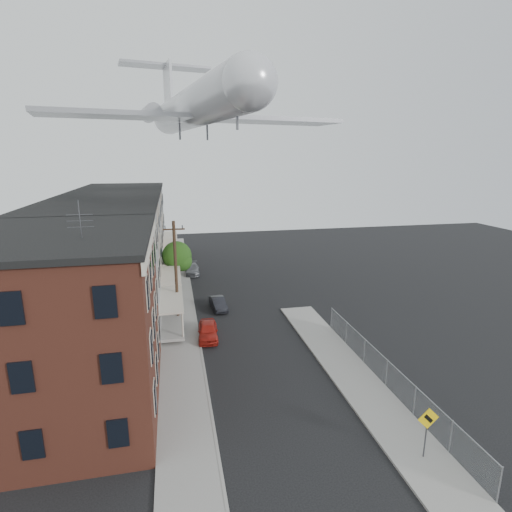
{
  "coord_description": "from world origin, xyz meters",
  "views": [
    {
      "loc": [
        -5.65,
        -15.28,
        14.14
      ],
      "look_at": [
        -0.43,
        9.46,
        7.84
      ],
      "focal_mm": 28.0,
      "sensor_mm": 36.0,
      "label": 1
    }
  ],
  "objects": [
    {
      "name": "row_house_c",
      "position": [
        -11.96,
        30.5,
        5.13
      ],
      "size": [
        11.98,
        7.0,
        10.3
      ],
      "color": "slate",
      "rests_on": "ground"
    },
    {
      "name": "utility_pole",
      "position": [
        -5.6,
        18.0,
        4.67
      ],
      "size": [
        1.8,
        0.26,
        9.0
      ],
      "color": "black",
      "rests_on": "ground"
    },
    {
      "name": "warning_sign",
      "position": [
        5.6,
        -1.03,
        1.88
      ],
      "size": [
        1.1,
        0.11,
        2.8
      ],
      "color": "#515156",
      "rests_on": "ground"
    },
    {
      "name": "chainlink_fence",
      "position": [
        7.0,
        5.0,
        1.0
      ],
      "size": [
        0.06,
        18.06,
        1.9
      ],
      "color": "gray",
      "rests_on": "ground"
    },
    {
      "name": "ground",
      "position": [
        0.0,
        0.0,
        0.0
      ],
      "size": [
        120.0,
        120.0,
        0.0
      ],
      "primitive_type": "plane",
      "color": "black",
      "rests_on": "ground"
    },
    {
      "name": "airplane",
      "position": [
        -3.11,
        25.74,
        18.78
      ],
      "size": [
        28.02,
        32.01,
        9.2
      ],
      "color": "silver",
      "rests_on": "ground"
    },
    {
      "name": "car_near",
      "position": [
        -3.34,
        14.33,
        0.65
      ],
      "size": [
        1.8,
        3.94,
        1.31
      ],
      "primitive_type": "imported",
      "rotation": [
        0.0,
        0.0,
        -0.07
      ],
      "color": "#B02016",
      "rests_on": "ground"
    },
    {
      "name": "street_tree",
      "position": [
        -5.27,
        27.92,
        3.45
      ],
      "size": [
        3.22,
        3.2,
        5.2
      ],
      "color": "black",
      "rests_on": "ground"
    },
    {
      "name": "curb_right",
      "position": [
        4.05,
        6.0,
        0.07
      ],
      "size": [
        0.15,
        26.0,
        0.14
      ],
      "primitive_type": "cube",
      "color": "gray",
      "rests_on": "ground"
    },
    {
      "name": "row_house_e",
      "position": [
        -11.96,
        44.5,
        5.13
      ],
      "size": [
        11.98,
        7.0,
        10.3
      ],
      "color": "slate",
      "rests_on": "ground"
    },
    {
      "name": "row_house_b",
      "position": [
        -11.96,
        23.5,
        5.13
      ],
      "size": [
        11.98,
        7.0,
        10.3
      ],
      "color": "#72675B",
      "rests_on": "ground"
    },
    {
      "name": "row_house_a",
      "position": [
        -11.96,
        16.5,
        5.13
      ],
      "size": [
        11.98,
        7.0,
        10.3
      ],
      "color": "slate",
      "rests_on": "ground"
    },
    {
      "name": "car_mid",
      "position": [
        -1.8,
        20.42,
        0.57
      ],
      "size": [
        1.57,
        3.57,
        1.14
      ],
      "primitive_type": "imported",
      "rotation": [
        0.0,
        0.0,
        0.11
      ],
      "color": "black",
      "rests_on": "ground"
    },
    {
      "name": "curb_left",
      "position": [
        -4.05,
        24.0,
        0.07
      ],
      "size": [
        0.15,
        62.0,
        0.14
      ],
      "primitive_type": "cube",
      "color": "gray",
      "rests_on": "ground"
    },
    {
      "name": "car_far",
      "position": [
        -3.6,
        32.95,
        0.6
      ],
      "size": [
        1.75,
        4.15,
        1.2
      ],
      "primitive_type": "imported",
      "rotation": [
        0.0,
        0.0,
        -0.02
      ],
      "color": "slate",
      "rests_on": "ground"
    },
    {
      "name": "corner_building",
      "position": [
        -12.0,
        7.0,
        5.16
      ],
      "size": [
        10.31,
        12.3,
        12.15
      ],
      "color": "#341710",
      "rests_on": "ground"
    },
    {
      "name": "row_house_d",
      "position": [
        -11.96,
        37.5,
        5.13
      ],
      "size": [
        11.98,
        7.0,
        10.3
      ],
      "color": "#72675B",
      "rests_on": "ground"
    },
    {
      "name": "sidewalk_left",
      "position": [
        -5.5,
        24.0,
        0.06
      ],
      "size": [
        3.0,
        62.0,
        0.12
      ],
      "primitive_type": "cube",
      "color": "gray",
      "rests_on": "ground"
    },
    {
      "name": "sidewalk_right",
      "position": [
        5.5,
        6.0,
        0.06
      ],
      "size": [
        3.0,
        26.0,
        0.12
      ],
      "primitive_type": "cube",
      "color": "gray",
      "rests_on": "ground"
    }
  ]
}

